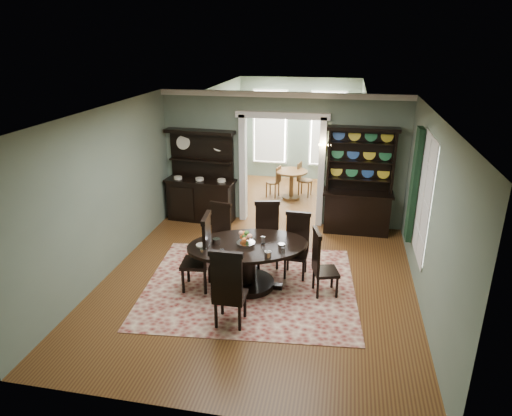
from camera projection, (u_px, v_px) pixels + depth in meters
The scene contains 19 objects.
room at pixel (257, 200), 7.57m from camera, with size 5.51×6.01×3.01m.
parlor at pixel (295, 136), 12.61m from camera, with size 3.51×3.50×3.01m.
doorway_trim at pixel (282, 154), 10.26m from camera, with size 2.08×0.25×2.57m.
right_window at pixel (419, 192), 7.88m from camera, with size 0.15×1.47×2.12m.
wall_sconce at pixel (325, 146), 9.85m from camera, with size 0.27×0.21×0.21m.
rug at pixel (250, 285), 8.04m from camera, with size 3.63×3.10×0.01m, color maroon.
dining_table at pixel (248, 257), 7.83m from camera, with size 2.44×2.44×0.82m.
centerpiece at pixel (246, 241), 7.68m from camera, with size 1.56×1.00×0.26m.
chair_far_left at pixel (220, 231), 8.78m from camera, with size 0.50×0.48×1.16m.
chair_far_mid at pixel (267, 232), 8.61m from camera, with size 0.55×0.53×1.25m.
chair_far_right at pixel (297, 243), 8.24m from camera, with size 0.46×0.43×1.19m.
chair_end_left at pixel (202, 251), 7.70m from camera, with size 0.53×0.55×1.38m.
chair_end_right at pixel (320, 261), 7.58m from camera, with size 0.52×0.53×1.18m.
chair_near at pixel (228, 287), 6.67m from camera, with size 0.51×0.46×1.31m.
sideboard at pixel (201, 189), 10.68m from camera, with size 1.66×0.69×2.14m.
welsh_dresser at pixel (358, 195), 9.99m from camera, with size 1.50×0.55×2.34m.
parlor_table at pixel (291, 181), 12.11m from camera, with size 0.84×0.84×0.78m.
parlor_chair_left at pixel (275, 181), 12.25m from camera, with size 0.39×0.38×0.86m.
parlor_chair_right at pixel (303, 178), 12.35m from camera, with size 0.41×0.40×0.92m.
Camera 1 is at (1.36, -6.93, 4.16)m, focal length 32.00 mm.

